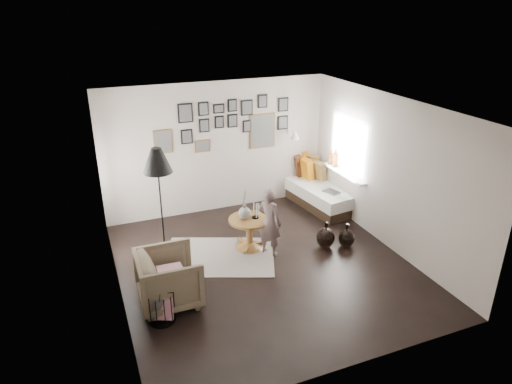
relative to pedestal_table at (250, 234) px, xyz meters
name	(u,v)px	position (x,y,z in m)	size (l,w,h in m)	color
ground	(265,266)	(0.01, -0.64, -0.26)	(4.80, 4.80, 0.00)	black
wall_back	(217,148)	(0.01, 1.76, 1.04)	(4.50, 4.50, 0.00)	#AA9F94
wall_front	(354,274)	(0.01, -3.04, 1.04)	(4.50, 4.50, 0.00)	#AA9F94
wall_left	(111,217)	(-2.24, -0.64, 1.04)	(4.80, 4.80, 0.00)	#AA9F94
wall_right	(388,173)	(2.26, -0.64, 1.04)	(4.80, 4.80, 0.00)	#AA9F94
ceiling	(266,107)	(0.01, -0.64, 2.34)	(4.80, 4.80, 0.00)	white
door_left	(106,200)	(-2.22, 0.56, 0.79)	(0.00, 2.14, 2.14)	white
window_right	(340,169)	(2.19, 0.70, 0.67)	(0.15, 1.32, 1.30)	white
gallery_wall	(231,125)	(0.30, 1.74, 1.48)	(2.74, 0.03, 1.08)	brown
wall_sconce	(295,135)	(1.56, 1.49, 1.20)	(0.18, 0.36, 0.16)	white
rug	(219,256)	(-0.58, -0.09, -0.25)	(1.82, 1.28, 0.01)	beige
pedestal_table	(250,234)	(0.00, 0.00, 0.00)	(0.71, 0.71, 0.56)	brown
vase	(245,211)	(-0.08, 0.02, 0.46)	(0.20, 0.20, 0.51)	black
candles	(255,211)	(0.11, 0.00, 0.43)	(0.12, 0.12, 0.27)	black
daybed	(315,187)	(2.01, 1.33, 0.06)	(1.14, 2.17, 1.01)	black
magazine_on_daybed	(331,192)	(2.01, 0.68, 0.21)	(0.23, 0.31, 0.02)	black
armchair	(169,278)	(-1.60, -1.01, 0.13)	(0.83, 0.86, 0.78)	brown
armchair_cushion	(170,271)	(-1.57, -0.96, 0.22)	(0.35, 0.35, 0.09)	beige
floor_lamp	(157,165)	(-1.44, 0.15, 1.41)	(0.45, 0.45, 1.94)	black
magazine_basket	(162,307)	(-1.80, -1.38, -0.05)	(0.42, 0.42, 0.43)	black
demijohn_large	(325,238)	(1.23, -0.47, -0.07)	(0.32, 0.32, 0.48)	black
demijohn_small	(346,238)	(1.58, -0.59, -0.09)	(0.28, 0.28, 0.44)	black
child	(269,222)	(0.24, -0.30, 0.33)	(0.43, 0.28, 1.19)	#614D4D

